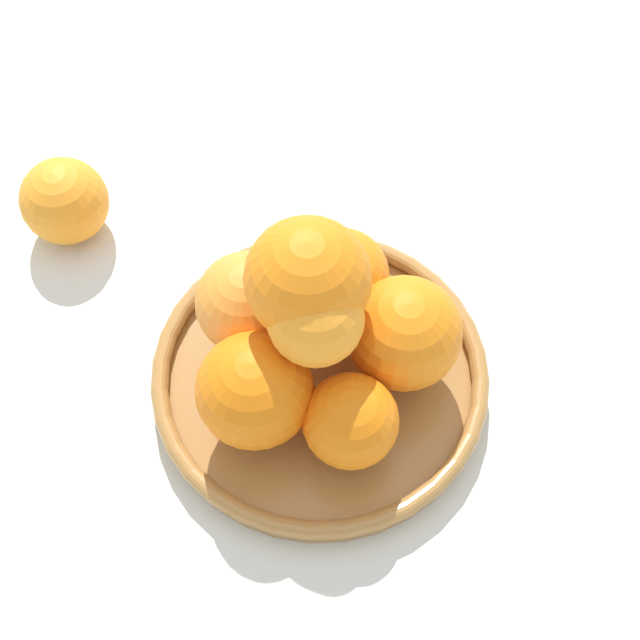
% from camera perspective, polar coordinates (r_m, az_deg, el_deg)
% --- Properties ---
extents(ground_plane, '(4.00, 4.00, 0.00)m').
position_cam_1_polar(ground_plane, '(0.68, 0.00, -4.14)').
color(ground_plane, silver).
extents(fruit_bowl, '(0.25, 0.25, 0.03)m').
position_cam_1_polar(fruit_bowl, '(0.67, 0.00, -3.63)').
color(fruit_bowl, '#A57238').
rests_on(fruit_bowl, ground_plane).
extents(orange_pile, '(0.18, 0.19, 0.15)m').
position_cam_1_polar(orange_pile, '(0.61, -0.21, -0.57)').
color(orange_pile, orange).
rests_on(orange_pile, fruit_bowl).
extents(stray_orange, '(0.07, 0.07, 0.07)m').
position_cam_1_polar(stray_orange, '(0.76, -16.04, 7.33)').
color(stray_orange, orange).
rests_on(stray_orange, ground_plane).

